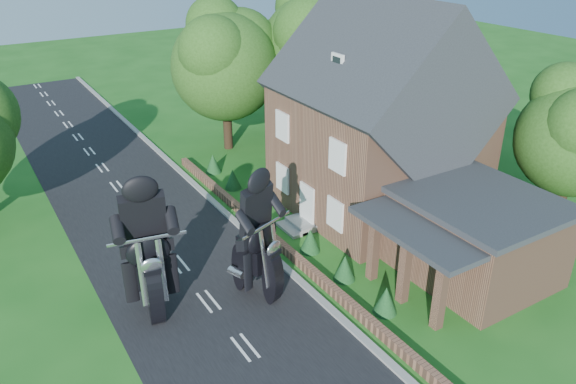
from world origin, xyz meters
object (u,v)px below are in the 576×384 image
garden_wall (279,243)px  house (379,124)px  annex (473,236)px  motorcycle_follow (153,292)px  motorcycle_lead (258,277)px

garden_wall → house: (6.19, 1.00, 4.14)m
house → annex: 7.30m
house → motorcycle_follow: bearing=-168.8°
motorcycle_lead → garden_wall: bearing=-153.6°
motorcycle_follow → motorcycle_lead: bearing=173.6°
annex → garden_wall: bearing=133.8°
motorcycle_lead → motorcycle_follow: size_ratio=0.96×
garden_wall → motorcycle_follow: (-6.22, -1.46, 0.63)m
garden_wall → motorcycle_follow: motorcycle_follow is taller
motorcycle_lead → motorcycle_follow: bearing=-37.0°
garden_wall → house: 7.52m
house → annex: house is taller
motorcycle_lead → annex: bearing=138.2°
house → annex: size_ratio=1.45×
annex → motorcycle_lead: bearing=158.3°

